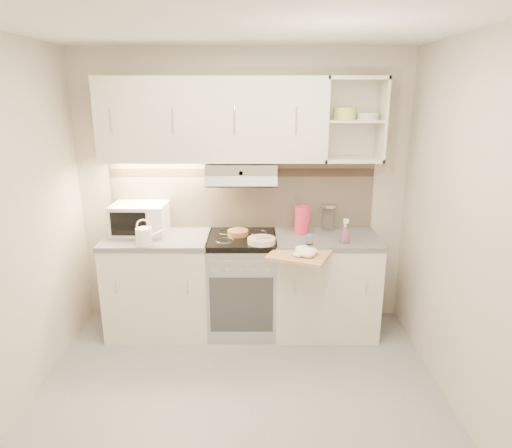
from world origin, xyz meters
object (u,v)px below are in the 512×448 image
Objects in this scene: glass_jar at (328,217)px; cutting_board at (300,254)px; electric_range at (242,283)px; plate_stack at (261,241)px; microwave at (140,219)px; spray_bottle at (345,233)px; watering_can at (145,236)px; pink_pitcher at (302,220)px.

cutting_board is at bearing -118.20° from glass_jar.
electric_range is 1.98× the size of cutting_board.
plate_stack is 0.73m from glass_jar.
microwave reaches higher than spray_bottle.
glass_jar is at bearing 10.06° from watering_can.
pink_pitcher reaches higher than plate_stack.
cutting_board is (1.27, -0.16, -0.11)m from watering_can.
cutting_board is (0.31, -0.20, -0.05)m from plate_stack.
pink_pitcher is at bearing -157.01° from glass_jar.
glass_jar is 0.38m from spray_bottle.
plate_stack is 0.37m from cutting_board.
glass_jar is (0.25, 0.11, -0.01)m from pink_pitcher.
plate_stack is at bearing -165.89° from spray_bottle.
cutting_board is at bearing -73.81° from pink_pitcher.
pink_pitcher is at bearing 9.84° from electric_range.
spray_bottle is at bearing -14.31° from pink_pitcher.
spray_bottle is at bearing 50.89° from cutting_board.
electric_range is 0.79m from pink_pitcher.
glass_jar is at bearing 4.83° from microwave.
cutting_board is (0.48, -0.38, 0.42)m from electric_range.
glass_jar is at bearing 46.19° from pink_pitcher.
watering_can and spray_bottle have the same top height.
watering_can is at bearing -164.65° from electric_range.
microwave is at bearing -176.63° from cutting_board.
pink_pitcher is 0.55× the size of cutting_board.
microwave is at bearing 165.17° from plate_stack.
electric_range is 0.74m from cutting_board.
plate_stack is 0.71m from spray_bottle.
spray_bottle reaches higher than cutting_board.
plate_stack is at bearing -119.95° from pink_pitcher.
pink_pitcher is 0.43m from spray_bottle.
microwave is 1.45m from pink_pitcher.
watering_can is at bearing -165.19° from glass_jar.
microwave reaches higher than cutting_board.
watering_can is 1.64m from glass_jar.
watering_can reaches higher than plate_stack.
pink_pitcher reaches higher than electric_range.
electric_range is 1.09m from microwave.
electric_range is 3.79× the size of plate_stack.
microwave is (-0.92, 0.11, 0.58)m from electric_range.
electric_range is 0.99m from glass_jar.
glass_jar is at bearing 14.26° from electric_range.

